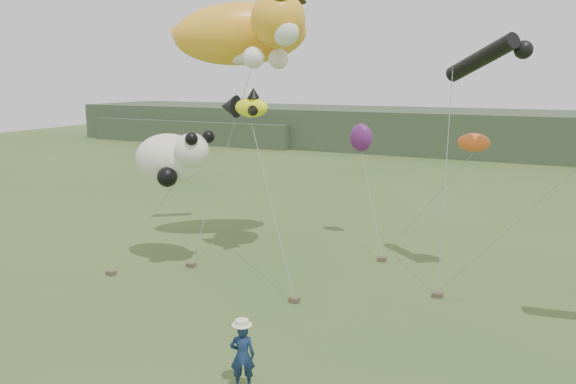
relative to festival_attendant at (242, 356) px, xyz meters
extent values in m
plane|color=#385123|center=(-1.00, 1.48, -0.80)|extent=(120.00, 120.00, 0.00)
cube|color=#2D3D28|center=(-1.00, 46.48, 1.20)|extent=(90.00, 12.00, 4.00)
cube|color=#2D3D28|center=(-31.00, 43.48, 0.45)|extent=(25.00, 8.00, 2.50)
imported|color=#14264B|center=(0.00, 0.00, 0.00)|extent=(0.69, 0.61, 1.60)
cube|color=brown|center=(-6.15, 6.50, -0.72)|extent=(0.32, 0.25, 0.16)
cube|color=brown|center=(-1.09, 5.12, -0.72)|extent=(0.32, 0.25, 0.16)
cube|color=brown|center=(2.99, 7.59, -0.72)|extent=(0.32, 0.25, 0.16)
cube|color=brown|center=(-8.27, 4.46, -0.72)|extent=(0.32, 0.25, 0.16)
cube|color=brown|center=(0.24, 10.40, -0.72)|extent=(0.32, 0.25, 0.16)
ellipsoid|color=#F8A824|center=(-5.79, 9.94, 8.09)|extent=(5.97, 5.31, 2.83)
sphere|color=#F8A824|center=(-3.53, 8.80, 8.43)|extent=(2.04, 2.04, 2.04)
sphere|color=white|center=(-3.07, 8.46, 7.98)|extent=(1.02, 1.02, 1.02)
ellipsoid|color=white|center=(-5.57, 9.60, 7.18)|extent=(1.99, 1.00, 0.62)
sphere|color=white|center=(-4.21, 8.12, 7.07)|extent=(0.79, 0.79, 0.79)
sphere|color=white|center=(-3.98, 9.71, 7.07)|extent=(0.79, 0.79, 0.79)
cylinder|color=#F8A824|center=(-8.74, 10.84, 8.54)|extent=(2.11, 1.55, 1.23)
ellipsoid|color=#F7FF18|center=(-4.37, 8.21, 5.25)|extent=(1.39, 0.60, 0.75)
cone|color=black|center=(-5.55, 8.51, 5.25)|extent=(0.70, 0.89, 0.89)
cone|color=black|center=(-4.27, 8.21, 5.79)|extent=(0.49, 0.49, 0.39)
cone|color=black|center=(-4.08, 7.72, 5.15)|extent=(0.52, 0.55, 0.39)
cone|color=black|center=(-4.08, 8.70, 5.15)|extent=(0.52, 0.55, 0.39)
cylinder|color=black|center=(3.53, 10.14, 6.98)|extent=(2.68, 2.37, 1.58)
sphere|color=black|center=(4.89, 9.65, 7.22)|extent=(0.60, 0.60, 0.60)
ellipsoid|color=white|center=(-7.14, 6.71, 3.32)|extent=(2.87, 1.91, 1.91)
sphere|color=white|center=(-5.86, 6.39, 3.74)|extent=(1.28, 1.28, 1.28)
sphere|color=black|center=(-5.54, 5.96, 4.22)|extent=(0.47, 0.47, 0.47)
sphere|color=black|center=(-5.44, 6.87, 4.22)|extent=(0.47, 0.47, 0.47)
sphere|color=black|center=(-6.61, 5.86, 2.79)|extent=(0.74, 0.74, 0.74)
sphere|color=black|center=(-7.99, 7.03, 2.89)|extent=(0.74, 0.74, 0.74)
ellipsoid|color=orange|center=(3.41, 10.61, 4.06)|extent=(1.14, 0.66, 0.66)
ellipsoid|color=#5D1C66|center=(-1.66, 13.10, 3.77)|extent=(1.00, 0.67, 1.22)
camera|label=1|loc=(6.24, -10.33, 6.34)|focal=35.00mm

